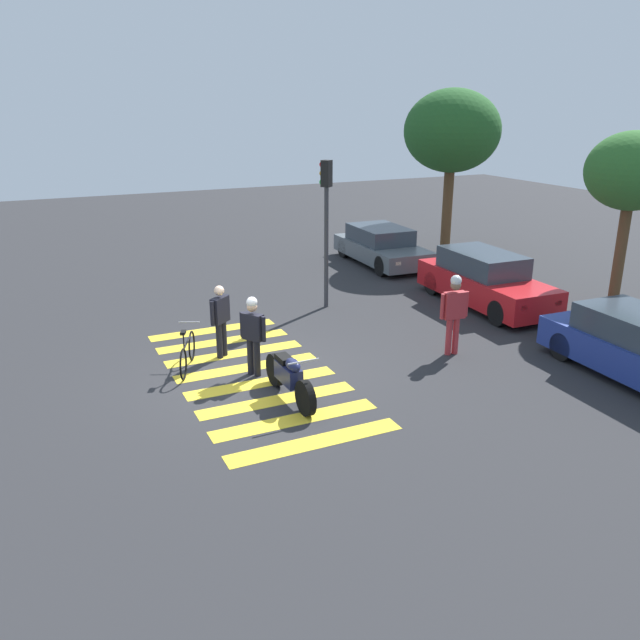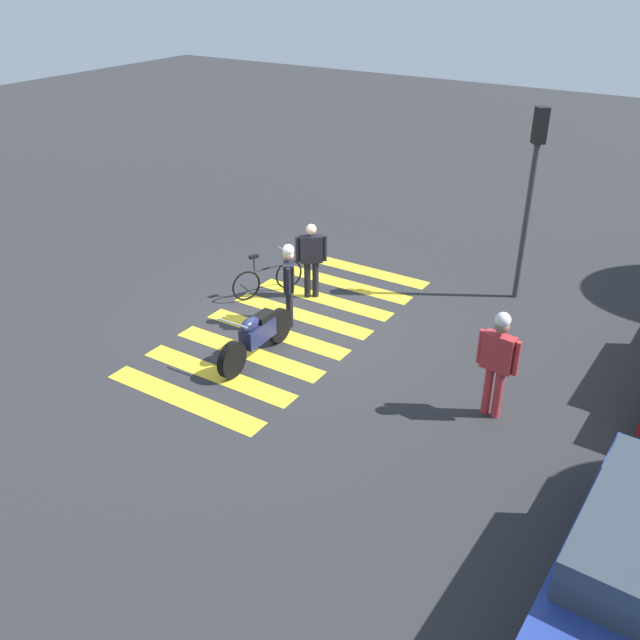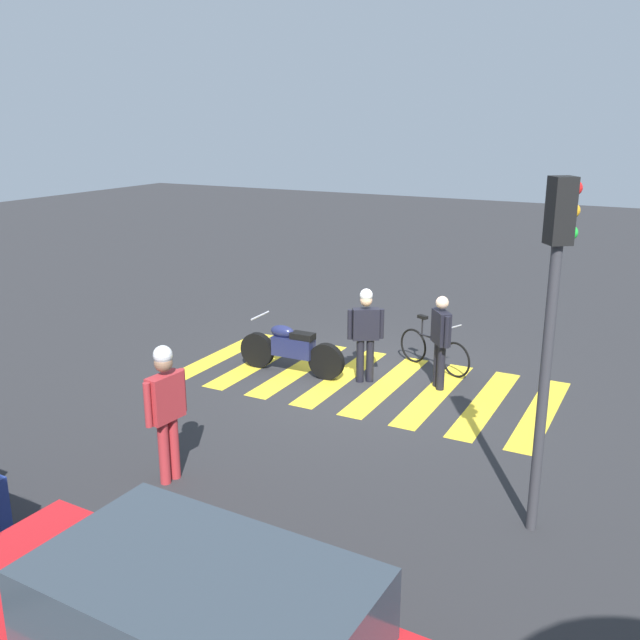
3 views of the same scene
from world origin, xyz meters
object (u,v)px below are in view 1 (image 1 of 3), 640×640
leaning_bicycle (188,353)px  pedestrian_bystander (454,308)px  car_grey_coupe (382,246)px  traffic_light_pole (326,210)px  officer_on_foot (253,331)px  officer_by_motorcycle (220,317)px  car_red_convertible (485,281)px  police_motorcycle (289,377)px

leaning_bicycle → pedestrian_bystander: pedestrian_bystander is taller
car_grey_coupe → traffic_light_pole: 5.91m
officer_on_foot → officer_by_motorcycle: officer_on_foot is taller
pedestrian_bystander → car_red_convertible: pedestrian_bystander is taller
car_grey_coupe → car_red_convertible: (5.56, 0.13, 0.09)m
pedestrian_bystander → traffic_light_pole: 4.91m
police_motorcycle → officer_by_motorcycle: (-2.70, -0.55, 0.49)m
officer_on_foot → officer_by_motorcycle: 1.33m
police_motorcycle → traffic_light_pole: 6.46m
officer_on_foot → pedestrian_bystander: 4.60m
car_grey_coupe → officer_by_motorcycle: bearing=-51.5°
leaning_bicycle → officer_by_motorcycle: bearing=114.5°
pedestrian_bystander → traffic_light_pole: size_ratio=0.46×
officer_on_foot → traffic_light_pole: 5.36m
leaning_bicycle → traffic_light_pole: 5.94m
leaning_bicycle → traffic_light_pole: traffic_light_pole is taller
police_motorcycle → car_red_convertible: size_ratio=0.46×
car_red_convertible → traffic_light_pole: (-1.78, -4.15, 2.02)m
police_motorcycle → officer_by_motorcycle: officer_by_motorcycle is taller
leaning_bicycle → pedestrian_bystander: 6.02m
police_motorcycle → pedestrian_bystander: (-0.62, 4.30, 0.63)m
pedestrian_bystander → traffic_light_pole: (-4.50, -1.08, 1.64)m
officer_on_foot → car_red_convertible: bearing=104.3°
police_motorcycle → car_grey_coupe: (-8.90, 7.24, 0.16)m
officer_on_foot → traffic_light_pole: traffic_light_pole is taller
police_motorcycle → leaning_bicycle: (-2.30, -1.44, -0.09)m
leaning_bicycle → car_grey_coupe: car_grey_coupe is taller
police_motorcycle → car_grey_coupe: 11.48m
car_grey_coupe → car_red_convertible: size_ratio=0.95×
officer_on_foot → pedestrian_bystander: bearing=80.1°
pedestrian_bystander → car_red_convertible: 4.12m
police_motorcycle → leaning_bicycle: 2.71m
officer_on_foot → car_red_convertible: officer_on_foot is taller
car_red_convertible → car_grey_coupe: bearing=-178.7°
car_grey_coupe → traffic_light_pole: bearing=-46.7°
car_grey_coupe → leaning_bicycle: bearing=-52.7°
police_motorcycle → pedestrian_bystander: size_ratio=1.15×
traffic_light_pole → car_grey_coupe: bearing=133.3°
pedestrian_bystander → car_red_convertible: bearing=131.5°
police_motorcycle → car_red_convertible: car_red_convertible is taller
car_red_convertible → officer_by_motorcycle: bearing=-85.4°
car_grey_coupe → car_red_convertible: bearing=1.3°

